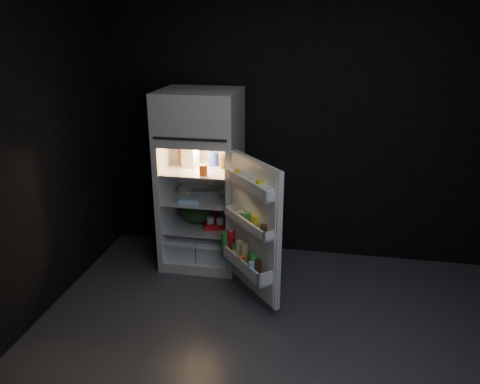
% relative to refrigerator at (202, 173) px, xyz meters
% --- Properties ---
extents(floor, '(4.00, 3.40, 0.00)m').
position_rel_refrigerator_xyz_m(floor, '(0.89, -1.32, -0.96)').
color(floor, '#46464B').
rests_on(floor, ground).
extents(wall_back, '(4.00, 0.00, 2.70)m').
position_rel_refrigerator_xyz_m(wall_back, '(0.89, 0.38, 0.39)').
color(wall_back, black).
rests_on(wall_back, ground).
extents(wall_front, '(4.00, 0.00, 2.70)m').
position_rel_refrigerator_xyz_m(wall_front, '(0.89, -3.02, 0.39)').
color(wall_front, black).
rests_on(wall_front, ground).
extents(wall_left, '(0.00, 3.40, 2.70)m').
position_rel_refrigerator_xyz_m(wall_left, '(-1.11, -1.32, 0.39)').
color(wall_left, black).
rests_on(wall_left, ground).
extents(refrigerator, '(0.76, 0.71, 1.78)m').
position_rel_refrigerator_xyz_m(refrigerator, '(0.00, 0.00, 0.00)').
color(refrigerator, silver).
rests_on(refrigerator, ground).
extents(fridge_door, '(0.61, 0.68, 1.22)m').
position_rel_refrigerator_xyz_m(fridge_door, '(0.61, -0.66, -0.27)').
color(fridge_door, silver).
rests_on(fridge_door, ground).
extents(milk_jug, '(0.16, 0.16, 0.24)m').
position_rel_refrigerator_xyz_m(milk_jug, '(-0.10, -0.02, 0.19)').
color(milk_jug, white).
rests_on(milk_jug, refrigerator).
extents(mayo_jar, '(0.12, 0.12, 0.14)m').
position_rel_refrigerator_xyz_m(mayo_jar, '(0.12, 0.05, 0.14)').
color(mayo_jar, '#1D33A0').
rests_on(mayo_jar, refrigerator).
extents(jam_jar, '(0.11, 0.11, 0.13)m').
position_rel_refrigerator_xyz_m(jam_jar, '(0.25, -0.00, 0.14)').
color(jam_jar, '#321F0E').
rests_on(jam_jar, refrigerator).
extents(amber_bottle, '(0.10, 0.10, 0.22)m').
position_rel_refrigerator_xyz_m(amber_bottle, '(-0.22, 0.08, 0.18)').
color(amber_bottle, '#B4501C').
rests_on(amber_bottle, refrigerator).
extents(small_carton, '(0.08, 0.07, 0.10)m').
position_rel_refrigerator_xyz_m(small_carton, '(0.09, -0.27, 0.12)').
color(small_carton, '#DD521A').
rests_on(small_carton, refrigerator).
extents(egg_carton, '(0.29, 0.15, 0.07)m').
position_rel_refrigerator_xyz_m(egg_carton, '(0.05, -0.05, -0.19)').
color(egg_carton, gray).
rests_on(egg_carton, refrigerator).
extents(pie, '(0.40, 0.40, 0.04)m').
position_rel_refrigerator_xyz_m(pie, '(-0.11, 0.06, -0.21)').
color(pie, tan).
rests_on(pie, refrigerator).
extents(flat_package, '(0.21, 0.12, 0.04)m').
position_rel_refrigerator_xyz_m(flat_package, '(-0.07, -0.23, -0.21)').
color(flat_package, '#94C8E5').
rests_on(flat_package, refrigerator).
extents(wrapped_pkg, '(0.14, 0.12, 0.05)m').
position_rel_refrigerator_xyz_m(wrapped_pkg, '(0.24, 0.07, -0.20)').
color(wrapped_pkg, beige).
rests_on(wrapped_pkg, refrigerator).
extents(produce_bag, '(0.38, 0.34, 0.20)m').
position_rel_refrigerator_xyz_m(produce_bag, '(-0.05, -0.02, -0.43)').
color(produce_bag, '#193815').
rests_on(produce_bag, refrigerator).
extents(yogurt_tray, '(0.27, 0.20, 0.05)m').
position_rel_refrigerator_xyz_m(yogurt_tray, '(0.17, -0.13, -0.50)').
color(yogurt_tray, red).
rests_on(yogurt_tray, refrigerator).
extents(small_can_red, '(0.07, 0.07, 0.09)m').
position_rel_refrigerator_xyz_m(small_can_red, '(0.10, 0.15, -0.48)').
color(small_can_red, red).
rests_on(small_can_red, refrigerator).
extents(small_can_silver, '(0.07, 0.07, 0.09)m').
position_rel_refrigerator_xyz_m(small_can_silver, '(0.28, 0.07, -0.48)').
color(small_can_silver, silver).
rests_on(small_can_silver, refrigerator).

